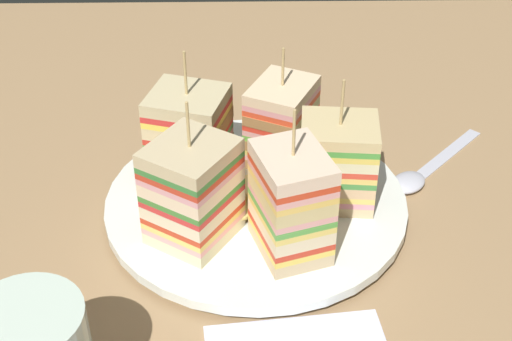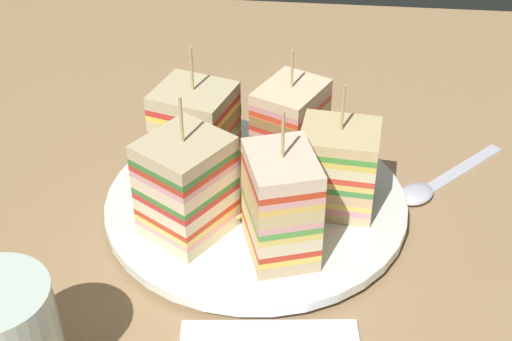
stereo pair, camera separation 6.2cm
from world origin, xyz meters
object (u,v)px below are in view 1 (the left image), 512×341
Objects in this scene: sandwich_wedge_1 at (281,122)px; spoon at (418,175)px; sandwich_wedge_0 at (337,164)px; sandwich_wedge_2 at (190,136)px; plate at (256,204)px; sandwich_wedge_4 at (291,203)px; sandwich_wedge_3 at (193,192)px; chip_pile at (238,201)px.

spoon is (-12.83, 1.62, -4.98)cm from sandwich_wedge_1.
sandwich_wedge_2 reaches higher than sandwich_wedge_0.
sandwich_wedge_2 is (5.75, -3.68, 4.81)cm from plate.
sandwich_wedge_2 is 0.97× the size of sandwich_wedge_4.
sandwich_wedge_2 is (8.19, 2.70, 0.38)cm from sandwich_wedge_1.
sandwich_wedge_3 is at bearing -8.50° from sandwich_wedge_1.
sandwich_wedge_1 is at bearing 34.74° from sandwich_wedge_2.
sandwich_wedge_2 reaches higher than chip_pile.
chip_pile is at bearing -1.52° from sandwich_wedge_1.
sandwich_wedge_3 is at bearing 42.68° from chip_pile.
spoon is (-16.86, -6.16, -1.97)cm from chip_pile.
plate is 2.54cm from chip_pile.
sandwich_wedge_4 is 7.43cm from chip_pile.
sandwich_wedge_4 is (4.24, 6.03, 0.69)cm from sandwich_wedge_0.
sandwich_wedge_1 is 9.26cm from chip_pile.
sandwich_wedge_4 is at bearing -33.72° from sandwich_wedge_2.
spoon is at bearing 108.63° from sandwich_wedge_1.
sandwich_wedge_1 reaches higher than plate.
plate is at bearing 4.92° from sandwich_wedge_1.
sandwich_wedge_0 is 7.99cm from sandwich_wedge_1.
sandwich_wedge_2 reaches higher than sandwich_wedge_1.
sandwich_wedge_3 reaches higher than plate.
plate is at bearing -138.63° from chip_pile.
sandwich_wedge_2 is 7.39cm from chip_pile.
spoon is (-20.33, -9.36, -5.49)cm from sandwich_wedge_3.
sandwich_wedge_1 is 1.45× the size of chip_pile.
sandwich_wedge_4 is at bearing 130.21° from chip_pile.
sandwich_wedge_0 is 0.94× the size of sandwich_wedge_2.
sandwich_wedge_3 is 7.83cm from sandwich_wedge_4.
sandwich_wedge_1 is 13.30cm from sandwich_wedge_3.
sandwich_wedge_1 is 13.86cm from spoon.
sandwich_wedge_4 reaches higher than sandwich_wedge_3.
plate is 2.10× the size of sandwich_wedge_3.
sandwich_wedge_1 reaches higher than spoon.
sandwich_wedge_3 is (11.88, 4.30, 0.54)cm from sandwich_wedge_0.
sandwich_wedge_3 is at bearing 25.14° from sandwich_wedge_0.
sandwich_wedge_4 is at bearing 26.47° from sandwich_wedge_1.
sandwich_wedge_3 is at bearing -21.76° from spoon.
sandwich_wedge_4 reaches higher than plate.
sandwich_wedge_0 is at bearing -172.54° from chip_pile.
chip_pile is (1.58, 1.40, 1.41)cm from plate.
sandwich_wedge_2 is at bearing -12.32° from sandwich_wedge_0.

